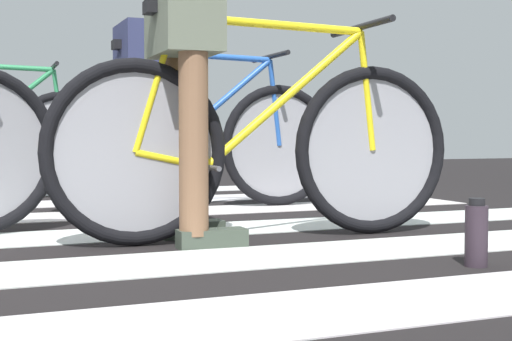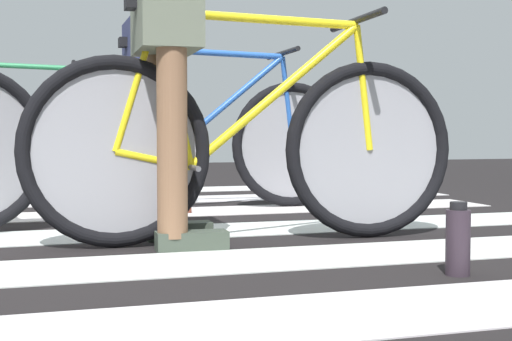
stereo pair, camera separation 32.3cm
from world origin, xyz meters
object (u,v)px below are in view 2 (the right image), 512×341
Objects in this scene: water_bottle at (458,241)px; bicycle_1_of_4 at (247,144)px; cyclist_3_of_4 at (148,89)px; bicycle_3_of_4 at (205,140)px; cyclist_1_of_4 at (167,73)px; bicycle_4_of_4 at (3,139)px.

bicycle_1_of_4 is at bearing 116.24° from water_bottle.
water_bottle is at bearing -73.42° from cyclist_3_of_4.
bicycle_3_of_4 is (0.13, 1.25, 0.00)m from bicycle_1_of_4.
cyclist_1_of_4 is 4.56× the size of water_bottle.
bicycle_4_of_4 is 3.52m from water_bottle.
bicycle_1_of_4 is at bearing -65.82° from bicycle_4_of_4.
cyclist_3_of_4 reaches higher than water_bottle.
bicycle_3_of_4 is 1.00× the size of bicycle_4_of_4.
bicycle_4_of_4 is (-0.77, 1.16, -0.28)m from cyclist_3_of_4.
bicycle_3_of_4 is at bearing 86.16° from bicycle_1_of_4.
bicycle_4_of_4 is at bearing 133.81° from bicycle_3_of_4.
bicycle_1_of_4 is 1.69× the size of cyclist_3_of_4.
cyclist_3_of_4 reaches higher than bicycle_4_of_4.
water_bottle is (0.28, -2.08, -0.28)m from bicycle_3_of_4.
bicycle_4_of_4 is at bearing 113.78° from bicycle_1_of_4.
cyclist_1_of_4 reaches higher than bicycle_3_of_4.
cyclist_1_of_4 is at bearing 180.00° from bicycle_1_of_4.
cyclist_1_of_4 is 0.58× the size of bicycle_3_of_4.
bicycle_1_of_4 is 2.59m from bicycle_4_of_4.
bicycle_3_of_4 is at bearing -44.41° from bicycle_4_of_4.
bicycle_4_of_4 is 7.85× the size of water_bottle.
bicycle_3_of_4 is (0.44, 1.23, -0.27)m from cyclist_1_of_4.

